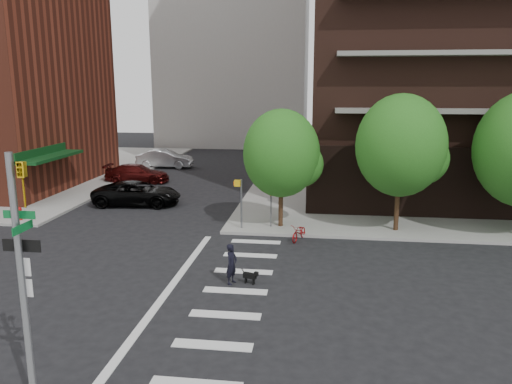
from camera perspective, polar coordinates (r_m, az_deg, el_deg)
name	(u,v)px	position (r m, az deg, el deg)	size (l,w,h in m)	color
ground	(158,287)	(19.66, -11.17, -10.60)	(120.00, 120.00, 0.00)	black
sidewalk_ne	(505,182)	(43.80, 26.60, 1.06)	(39.00, 33.00, 0.15)	gray
crosswalk	(215,290)	(19.11, -4.76, -11.08)	(3.85, 13.00, 0.01)	silver
tree_a	(281,153)	(25.96, 2.91, 4.43)	(4.00, 4.00, 5.90)	#301E11
tree_b	(401,146)	(26.13, 16.21, 5.12)	(4.50, 4.50, 6.65)	#301E11
traffic_signal	(26,305)	(12.58, -24.82, -11.61)	(0.90, 0.75, 6.00)	slate
pedestrian_signal	(248,196)	(25.97, -0.95, -0.47)	(2.18, 0.67, 2.60)	slate
fire_hydrant	(20,213)	(30.71, -25.39, -2.17)	(0.24, 0.24, 0.73)	#A50C0C
parked_car_black	(137,193)	(32.61, -13.44, -0.16)	(5.47, 2.52, 1.52)	black
parked_car_maroon	(137,173)	(40.22, -13.42, 2.08)	(4.97, 2.02, 1.44)	#440D0C
parked_car_silver	(165,159)	(46.85, -10.36, 3.76)	(5.11, 1.78, 1.68)	#AFB3B8
scooter	(299,232)	(24.71, 4.96, -4.61)	(0.56, 1.60, 0.84)	#9F0E12
dog_walker	(232,264)	(19.37, -2.81, -8.21)	(0.38, 0.58, 1.59)	black
dog	(251,276)	(19.47, -0.63, -9.55)	(0.63, 0.34, 0.53)	black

